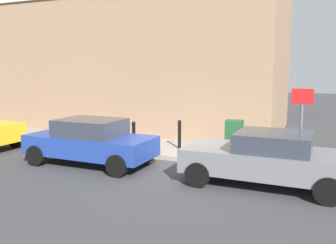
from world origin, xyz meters
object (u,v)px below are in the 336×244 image
Objects in this scene: bollard_far_kerb at (134,135)px; car_grey at (267,158)px; car_blue at (90,141)px; street_sign at (301,115)px; bollard_near_cabinet at (180,133)px; utility_cabinet at (234,139)px.

car_grey is at bearing -108.46° from bollard_far_kerb.
street_sign is (1.68, -6.05, 0.92)m from car_blue.
street_sign is (-0.92, -4.08, 0.96)m from bollard_near_cabinet.
car_grey is 1.81× the size of street_sign.
car_blue is 3.90× the size of bollard_near_cabinet.
car_grey is at bearing -178.35° from car_blue.
car_blue is 6.34m from street_sign.
car_grey is 2.79m from utility_cabinet.
car_grey is 1.99m from street_sign.
car_blue is 1.76m from bollard_far_kerb.
bollard_near_cabinet is (2.59, -1.97, -0.04)m from car_blue.
bollard_near_cabinet is 1.00× the size of bollard_far_kerb.
car_blue is 3.53× the size of utility_cabinet.
car_grey is 3.62× the size of utility_cabinet.
bollard_near_cabinet and bollard_far_kerb have the same top height.
street_sign reaches higher than bollard_far_kerb.
bollard_far_kerb is at bearing 104.52° from utility_cabinet.
car_blue is at bearing 122.23° from utility_cabinet.
street_sign is at bearing -89.59° from bollard_far_kerb.
bollard_near_cabinet is (2.53, 3.36, -0.02)m from car_grey.
street_sign is (0.04, -5.41, 0.96)m from bollard_far_kerb.
bollard_near_cabinet is 4.29m from street_sign.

